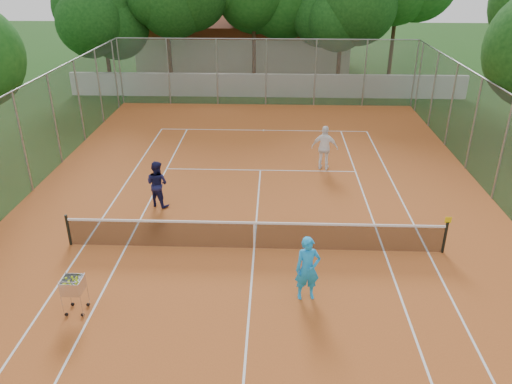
{
  "coord_description": "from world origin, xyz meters",
  "views": [
    {
      "loc": [
        0.59,
        -13.58,
        8.48
      ],
      "look_at": [
        0.0,
        1.5,
        1.3
      ],
      "focal_mm": 35.0,
      "sensor_mm": 36.0,
      "label": 1
    }
  ],
  "objects_px": {
    "tennis_net": "(254,235)",
    "ball_hopper": "(74,294)",
    "player_near": "(308,269)",
    "player_far_left": "(157,184)",
    "clubhouse": "(245,39)",
    "player_far_right": "(325,148)"
  },
  "relations": [
    {
      "from": "tennis_net",
      "to": "clubhouse",
      "type": "bearing_deg",
      "value": 93.95
    },
    {
      "from": "clubhouse",
      "to": "player_far_right",
      "type": "bearing_deg",
      "value": -77.96
    },
    {
      "from": "tennis_net",
      "to": "ball_hopper",
      "type": "distance_m",
      "value": 5.58
    },
    {
      "from": "tennis_net",
      "to": "player_far_left",
      "type": "bearing_deg",
      "value": 141.69
    },
    {
      "from": "player_near",
      "to": "tennis_net",
      "type": "bearing_deg",
      "value": 112.98
    },
    {
      "from": "player_near",
      "to": "player_far_left",
      "type": "relative_size",
      "value": 1.05
    },
    {
      "from": "clubhouse",
      "to": "ball_hopper",
      "type": "bearing_deg",
      "value": -94.43
    },
    {
      "from": "player_far_right",
      "to": "ball_hopper",
      "type": "xyz_separation_m",
      "value": [
        -7.26,
        -9.98,
        -0.41
      ]
    },
    {
      "from": "tennis_net",
      "to": "player_far_right",
      "type": "relative_size",
      "value": 6.1
    },
    {
      "from": "player_far_left",
      "to": "ball_hopper",
      "type": "height_order",
      "value": "player_far_left"
    },
    {
      "from": "tennis_net",
      "to": "player_far_right",
      "type": "xyz_separation_m",
      "value": [
        2.76,
        6.69,
        0.48
      ]
    },
    {
      "from": "tennis_net",
      "to": "ball_hopper",
      "type": "bearing_deg",
      "value": -143.83
    },
    {
      "from": "tennis_net",
      "to": "clubhouse",
      "type": "height_order",
      "value": "clubhouse"
    },
    {
      "from": "tennis_net",
      "to": "player_far_right",
      "type": "bearing_deg",
      "value": 67.58
    },
    {
      "from": "player_far_left",
      "to": "ball_hopper",
      "type": "xyz_separation_m",
      "value": [
        -0.82,
        -6.21,
        -0.32
      ]
    },
    {
      "from": "player_far_left",
      "to": "ball_hopper",
      "type": "bearing_deg",
      "value": 107.11
    },
    {
      "from": "player_near",
      "to": "player_far_right",
      "type": "bearing_deg",
      "value": 73.32
    },
    {
      "from": "tennis_net",
      "to": "player_far_left",
      "type": "height_order",
      "value": "player_far_left"
    },
    {
      "from": "clubhouse",
      "to": "player_far_left",
      "type": "xyz_separation_m",
      "value": [
        -1.69,
        -26.09,
        -1.3
      ]
    },
    {
      "from": "clubhouse",
      "to": "player_far_left",
      "type": "relative_size",
      "value": 9.33
    },
    {
      "from": "clubhouse",
      "to": "player_far_right",
      "type": "distance_m",
      "value": 22.85
    },
    {
      "from": "tennis_net",
      "to": "player_near",
      "type": "height_order",
      "value": "player_near"
    }
  ]
}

